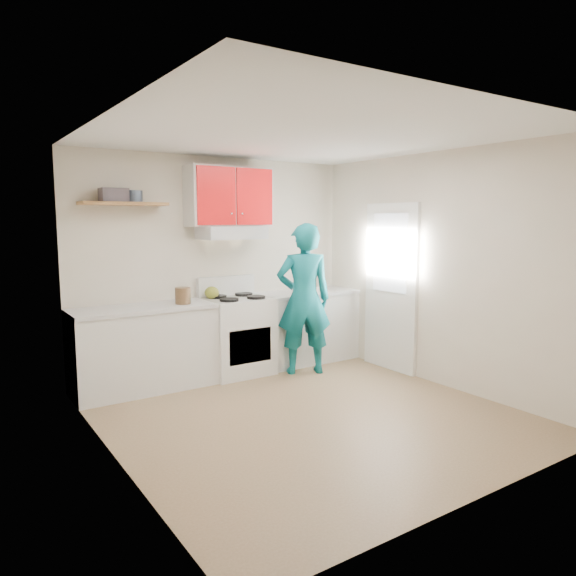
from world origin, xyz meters
TOP-DOWN VIEW (x-y plane):
  - floor at (0.00, 0.00)m, footprint 3.80×3.80m
  - ceiling at (0.00, 0.00)m, footprint 3.60×3.80m
  - back_wall at (0.00, 1.90)m, footprint 3.60×0.04m
  - front_wall at (0.00, -1.90)m, footprint 3.60×0.04m
  - left_wall at (-1.80, 0.00)m, footprint 0.04×3.80m
  - right_wall at (1.80, 0.00)m, footprint 0.04×3.80m
  - door at (1.78, 0.70)m, footprint 0.05×0.85m
  - door_glass at (1.75, 0.70)m, footprint 0.01×0.55m
  - counter_left at (-1.04, 1.60)m, footprint 1.52×0.60m
  - counter_right at (1.14, 1.60)m, footprint 1.32×0.60m
  - stove at (0.10, 1.57)m, footprint 0.76×0.65m
  - range_hood at (0.10, 1.68)m, footprint 0.76×0.44m
  - upper_cabinets at (0.10, 1.73)m, footprint 1.02×0.33m
  - shelf at (-1.15, 1.75)m, footprint 0.90×0.30m
  - books at (-1.26, 1.74)m, footprint 0.27×0.20m
  - tin at (-1.04, 1.77)m, footprint 0.22×0.22m
  - kettle at (-0.16, 1.70)m, footprint 0.20×0.20m
  - crock at (-0.60, 1.52)m, footprint 0.21×0.21m
  - cutting_board at (0.83, 1.60)m, footprint 0.36×0.30m
  - silicone_mat at (1.47, 1.60)m, footprint 0.34×0.30m
  - person at (0.78, 1.15)m, footprint 0.78×0.66m

SIDE VIEW (x-z plane):
  - floor at x=0.00m, z-range 0.00..0.00m
  - counter_left at x=-1.04m, z-range 0.00..0.90m
  - counter_right at x=1.14m, z-range 0.00..0.90m
  - stove at x=0.10m, z-range 0.00..0.92m
  - silicone_mat at x=1.47m, z-range 0.90..0.91m
  - person at x=0.78m, z-range 0.00..1.81m
  - cutting_board at x=0.83m, z-range 0.90..0.92m
  - kettle at x=-0.16m, z-range 0.92..1.07m
  - crock at x=-0.60m, z-range 0.90..1.11m
  - door at x=1.78m, z-range 0.00..2.05m
  - back_wall at x=0.00m, z-range 0.00..2.60m
  - front_wall at x=0.00m, z-range 0.00..2.60m
  - left_wall at x=-1.80m, z-range 0.00..2.60m
  - right_wall at x=1.80m, z-range 0.00..2.60m
  - door_glass at x=1.75m, z-range 0.98..1.92m
  - range_hood at x=0.10m, z-range 1.62..1.77m
  - shelf at x=-1.15m, z-range 2.00..2.04m
  - tin at x=-1.04m, z-range 2.04..2.16m
  - books at x=-1.26m, z-range 2.04..2.18m
  - upper_cabinets at x=0.10m, z-range 1.77..2.47m
  - ceiling at x=0.00m, z-range 2.58..2.62m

